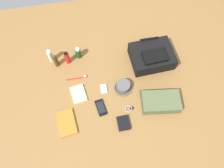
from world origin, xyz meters
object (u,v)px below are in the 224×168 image
toothpaste_tube (50,56)px  shampoo_bottle (78,53)px  sunscreen_spray (67,58)px  cell_phone (101,108)px  wallet (123,123)px  cologne_bottle (56,61)px  media_player (104,89)px  backpack (152,56)px  wristwatch (129,109)px  toiletry_pouch (160,102)px  paperback_novel (67,123)px  bucket_hat (123,87)px  notepad (79,94)px  toothbrush (78,78)px

toothpaste_tube → shampoo_bottle: 0.24m
sunscreen_spray → cell_phone: sunscreen_spray is taller
wallet → cologne_bottle: bearing=126.2°
toothpaste_tube → media_player: bearing=-41.1°
backpack → wristwatch: (-0.28, -0.41, -0.06)m
shampoo_bottle → media_player: shampoo_bottle is taller
sunscreen_spray → cologne_bottle: bearing=-171.3°
toiletry_pouch → media_player: (-0.42, 0.20, -0.04)m
shampoo_bottle → cell_phone: shampoo_bottle is taller
shampoo_bottle → media_player: (0.17, -0.35, -0.05)m
backpack → paperback_novel: 0.89m
bucket_hat → media_player: 0.16m
toiletry_pouch → wallet: bearing=-160.4°
media_player → wallet: 0.33m
bucket_hat → wristwatch: 0.19m
notepad → media_player: bearing=-6.1°
bucket_hat → shampoo_bottle: 0.49m
media_player → wristwatch: size_ratio=1.19×
bucket_hat → toothbrush: size_ratio=0.86×
toothpaste_tube → shampoo_bottle: size_ratio=1.28×
bucket_hat → cell_phone: 0.25m
sunscreen_spray → wallet: (0.37, -0.62, -0.05)m
toothpaste_tube → cell_phone: toothpaste_tube is taller
shampoo_bottle → cell_phone: size_ratio=0.80×
bucket_hat → paperback_novel: (-0.48, -0.22, -0.02)m
sunscreen_spray → media_player: (0.26, -0.31, -0.06)m
wristwatch → media_player: bearing=129.8°
bucket_hat → sunscreen_spray: size_ratio=1.09×
bucket_hat → media_player: size_ratio=1.78×
toiletry_pouch → shampoo_bottle: shampoo_bottle is taller
toothbrush → backpack: bearing=6.0°
wallet → notepad: wallet is taller
wristwatch → toiletry_pouch: bearing=1.1°
toiletry_pouch → notepad: (-0.63, 0.19, -0.03)m
toothpaste_tube → sunscreen_spray: 0.14m
sunscreen_spray → media_player: size_ratio=1.64×
backpack → cell_phone: 0.61m
media_player → cologne_bottle: bearing=140.5°
wallet → wristwatch: bearing=57.3°
wallet → notepad: (-0.31, 0.30, -0.00)m
cell_phone → media_player: 0.16m
cologne_bottle → media_player: cologne_bottle is taller
shampoo_bottle → notepad: shampoo_bottle is taller
toothpaste_tube → wristwatch: bearing=-44.1°
bucket_hat → wallet: (-0.05, -0.29, -0.02)m
toiletry_pouch → sunscreen_spray: (-0.68, 0.51, 0.03)m
media_player → notepad: notepad is taller
media_player → sunscreen_spray: bearing=130.2°
notepad → paperback_novel: bearing=-126.1°
wallet → notepad: bearing=135.0°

